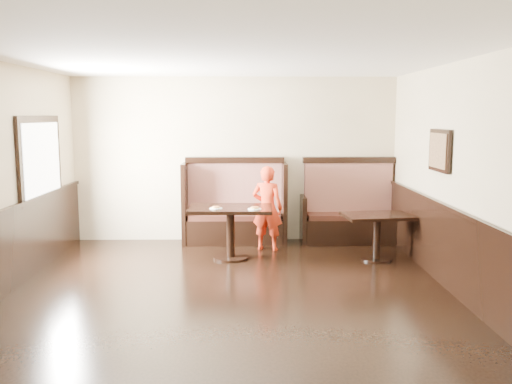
{
  "coord_description": "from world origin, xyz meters",
  "views": [
    {
      "loc": [
        0.21,
        -5.78,
        2.15
      ],
      "look_at": [
        0.34,
        2.35,
        1.0
      ],
      "focal_mm": 38.0,
      "sensor_mm": 36.0,
      "label": 1
    }
  ],
  "objects_px": {
    "booth_main": "(235,212)",
    "table_main": "(231,219)",
    "booth_neighbor": "(349,214)",
    "child": "(267,208)",
    "table_neighbor": "(377,226)"
  },
  "relations": [
    {
      "from": "booth_neighbor",
      "to": "table_main",
      "type": "xyz_separation_m",
      "value": [
        -1.99,
        -1.07,
        0.13
      ]
    },
    {
      "from": "table_main",
      "to": "table_neighbor",
      "type": "distance_m",
      "value": 2.19
    },
    {
      "from": "booth_neighbor",
      "to": "booth_main",
      "type": "bearing_deg",
      "value": 179.95
    },
    {
      "from": "table_main",
      "to": "table_neighbor",
      "type": "bearing_deg",
      "value": -1.21
    },
    {
      "from": "booth_neighbor",
      "to": "child",
      "type": "xyz_separation_m",
      "value": [
        -1.42,
        -0.54,
        0.2
      ]
    },
    {
      "from": "table_main",
      "to": "child",
      "type": "relative_size",
      "value": 0.93
    },
    {
      "from": "child",
      "to": "table_neighbor",
      "type": "bearing_deg",
      "value": 175.53
    },
    {
      "from": "table_main",
      "to": "booth_main",
      "type": "bearing_deg",
      "value": 89.37
    },
    {
      "from": "table_neighbor",
      "to": "booth_neighbor",
      "type": "bearing_deg",
      "value": 92.29
    },
    {
      "from": "booth_neighbor",
      "to": "table_neighbor",
      "type": "height_order",
      "value": "booth_neighbor"
    },
    {
      "from": "booth_main",
      "to": "table_main",
      "type": "distance_m",
      "value": 1.08
    },
    {
      "from": "booth_main",
      "to": "child",
      "type": "distance_m",
      "value": 0.77
    },
    {
      "from": "booth_main",
      "to": "table_main",
      "type": "xyz_separation_m",
      "value": [
        -0.04,
        -1.08,
        0.08
      ]
    },
    {
      "from": "table_main",
      "to": "child",
      "type": "distance_m",
      "value": 0.79
    },
    {
      "from": "booth_neighbor",
      "to": "table_neighbor",
      "type": "xyz_separation_m",
      "value": [
        0.2,
        -1.18,
        0.04
      ]
    }
  ]
}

